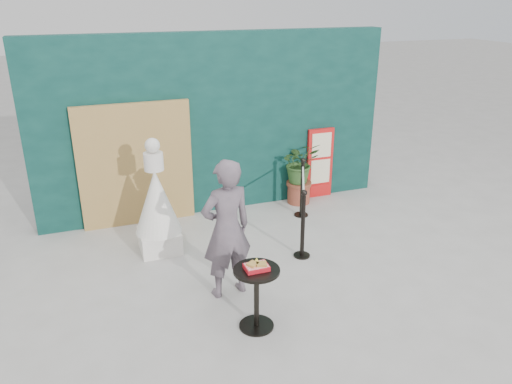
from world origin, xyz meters
name	(u,v)px	position (x,y,z in m)	size (l,w,h in m)	color
ground	(289,300)	(0.00, 0.00, 0.00)	(60.00, 60.00, 0.00)	#ADAAA5
back_wall	(216,124)	(0.00, 3.15, 1.50)	(6.00, 0.30, 3.00)	#0A2D2A
bamboo_fence	(136,165)	(-1.40, 2.94, 1.00)	(1.80, 0.08, 2.00)	tan
woman	(227,229)	(-0.66, 0.43, 0.89)	(0.65, 0.43, 1.78)	#675862
menu_board	(320,163)	(1.90, 2.95, 0.65)	(0.50, 0.07, 1.30)	red
statue	(157,207)	(-1.27, 1.86, 0.70)	(0.67, 0.67, 1.72)	white
cafe_table	(256,289)	(-0.57, -0.35, 0.50)	(0.52, 0.52, 0.75)	black
food_basket	(257,266)	(-0.57, -0.35, 0.79)	(0.26, 0.19, 0.11)	red
planter	(300,168)	(1.42, 2.81, 0.66)	(0.67, 0.58, 1.14)	brown
stanchion_barrier	(302,205)	(0.92, 1.61, 0.49)	(0.84, 1.54, 1.03)	black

